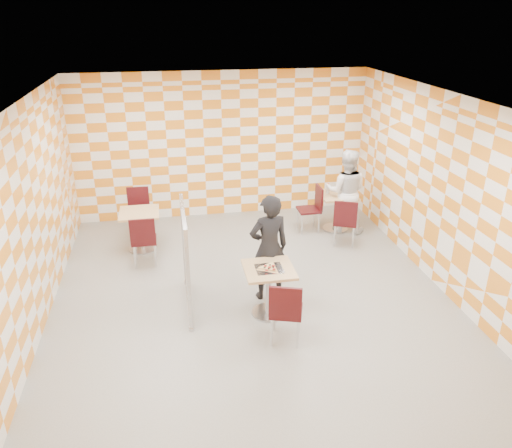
{
  "coord_description": "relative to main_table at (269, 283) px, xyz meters",
  "views": [
    {
      "loc": [
        -1.13,
        -6.51,
        4.13
      ],
      "look_at": [
        0.1,
        0.2,
        1.15
      ],
      "focal_mm": 35.0,
      "sensor_mm": 36.0,
      "label": 1
    }
  ],
  "objects": [
    {
      "name": "pizza_on_foil",
      "position": [
        -0.0,
        -0.02,
        0.26
      ],
      "size": [
        0.4,
        0.4,
        0.04
      ],
      "color": "silver",
      "rests_on": "main_table"
    },
    {
      "name": "second_table",
      "position": [
        1.94,
        2.72,
        0.0
      ],
      "size": [
        0.7,
        0.7,
        0.75
      ],
      "color": "tan",
      "rests_on": "ground"
    },
    {
      "name": "man_dark",
      "position": [
        0.1,
        0.47,
        0.32
      ],
      "size": [
        0.66,
        0.48,
        1.67
      ],
      "primitive_type": "imported",
      "rotation": [
        0.0,
        0.0,
        3.29
      ],
      "color": "black",
      "rests_on": "ground"
    },
    {
      "name": "room_shell",
      "position": [
        -0.16,
        1.01,
        0.99
      ],
      "size": [
        7.0,
        7.0,
        7.0
      ],
      "color": "gray",
      "rests_on": "ground"
    },
    {
      "name": "soda_bottle",
      "position": [
        2.06,
        2.78,
        0.34
      ],
      "size": [
        0.07,
        0.07,
        0.23
      ],
      "color": "black",
      "rests_on": "second_table"
    },
    {
      "name": "chair_main_front",
      "position": [
        0.07,
        -0.74,
        0.04
      ],
      "size": [
        0.53,
        0.54,
        0.92
      ],
      "color": "#390B0E",
      "rests_on": "ground"
    },
    {
      "name": "chair_empty_far",
      "position": [
        -1.92,
        3.24,
        0.04
      ],
      "size": [
        0.44,
        0.45,
        0.92
      ],
      "color": "#390B0E",
      "rests_on": "ground"
    },
    {
      "name": "empty_table",
      "position": [
        -1.87,
        2.48,
        0.0
      ],
      "size": [
        0.7,
        0.7,
        0.75
      ],
      "color": "tan",
      "rests_on": "ground"
    },
    {
      "name": "chair_second_side",
      "position": [
        1.47,
        2.73,
        0.04
      ],
      "size": [
        0.43,
        0.42,
        0.92
      ],
      "color": "#390B0E",
      "rests_on": "ground"
    },
    {
      "name": "partition",
      "position": [
        -1.14,
        0.42,
        0.28
      ],
      "size": [
        0.08,
        1.38,
        1.55
      ],
      "color": "white",
      "rests_on": "ground"
    },
    {
      "name": "chair_empty_near",
      "position": [
        -1.79,
        1.8,
        0.04
      ],
      "size": [
        0.42,
        0.43,
        0.92
      ],
      "color": "#390B0E",
      "rests_on": "ground"
    },
    {
      "name": "chair_second_front",
      "position": [
        1.84,
        1.95,
        0.04
      ],
      "size": [
        0.56,
        0.56,
        0.92
      ],
      "color": "#390B0E",
      "rests_on": "ground"
    },
    {
      "name": "sport_bottle",
      "position": [
        1.77,
        2.8,
        0.33
      ],
      "size": [
        0.06,
        0.06,
        0.2
      ],
      "color": "white",
      "rests_on": "second_table"
    },
    {
      "name": "main_table",
      "position": [
        0.0,
        0.0,
        0.0
      ],
      "size": [
        0.7,
        0.7,
        0.75
      ],
      "color": "tan",
      "rests_on": "ground"
    },
    {
      "name": "man_white",
      "position": [
        2.07,
        2.62,
        0.32
      ],
      "size": [
        0.98,
        0.88,
        1.66
      ],
      "primitive_type": "imported",
      "rotation": [
        0.0,
        0.0,
        2.78
      ],
      "color": "white",
      "rests_on": "ground"
    }
  ]
}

